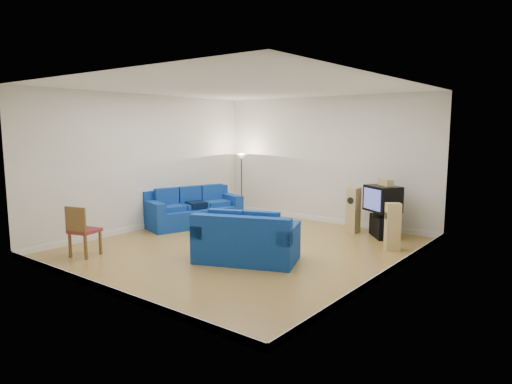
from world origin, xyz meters
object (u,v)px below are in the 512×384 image
Objects in this scene: sofa_three_seat at (192,212)px; coffee_table at (218,224)px; sofa_loveseat at (246,243)px; tv_stand at (384,226)px; television at (382,199)px.

coffee_table is (1.46, -0.63, -0.01)m from sofa_three_seat.
sofa_loveseat is at bearing 79.28° from sofa_three_seat.
tv_stand is at bearing 39.91° from coffee_table.
coffee_table is 1.38× the size of tv_stand.
sofa_three_seat is at bearing -107.89° from tv_stand.
television reaches higher than sofa_loveseat.
coffee_table is (-1.59, 0.98, -0.02)m from sofa_loveseat.
coffee_table is at bearing -109.45° from television.
sofa_three_seat is 2.36× the size of coffee_table.
coffee_table is at bearing 83.72° from sofa_three_seat.
television is (2.79, 2.32, 0.55)m from coffee_table.
sofa_loveseat is 3.55m from television.
sofa_loveseat is at bearing -60.19° from tv_stand.
sofa_loveseat reaches higher than sofa_three_seat.
sofa_loveseat reaches higher than tv_stand.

